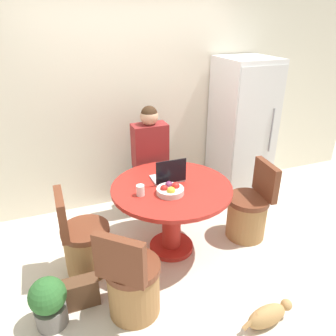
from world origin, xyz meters
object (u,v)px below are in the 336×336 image
chair_right_side (249,213)px  cat (268,315)px  refrigerator (241,131)px  chair_near_left_corner (132,285)px  dining_table (172,203)px  chair_left_side (85,245)px  person_seated (149,156)px  fruit_bowl (170,190)px  potted_plant (49,302)px  laptop (169,176)px  handbag (81,292)px

chair_right_side → cat: size_ratio=1.81×
refrigerator → chair_near_left_corner: size_ratio=2.08×
dining_table → chair_left_side: 0.92m
person_seated → cat: bearing=99.9°
chair_near_left_corner → fruit_bowl: (0.53, 0.52, 0.50)m
cat → potted_plant: size_ratio=1.08×
dining_table → chair_left_side: (-0.88, -0.00, -0.26)m
chair_right_side → laptop: 1.03m
chair_left_side → cat: chair_left_side is taller
person_seated → fruit_bowl: 0.95m
dining_table → cat: (0.38, -1.16, -0.46)m
chair_right_side → fruit_bowl: (-0.95, -0.05, 0.50)m
refrigerator → chair_left_side: refrigerator is taller
refrigerator → laptop: refrigerator is taller
person_seated → potted_plant: size_ratio=3.06×
chair_near_left_corner → fruit_bowl: size_ratio=3.38×
fruit_bowl → cat: (0.44, -1.03, -0.70)m
laptop → dining_table: bearing=84.4°
refrigerator → handbag: 2.70m
chair_left_side → potted_plant: chair_left_side is taller
chair_left_side → fruit_bowl: (0.82, -0.13, 0.50)m
refrigerator → cat: (-0.91, -1.97, -0.81)m
dining_table → laptop: bearing=84.4°
refrigerator → dining_table: 1.56m
dining_table → fruit_bowl: size_ratio=4.60×
chair_right_side → cat: bearing=-19.8°
refrigerator → dining_table: (-1.29, -0.81, -0.35)m
laptop → potted_plant: bearing=27.2°
refrigerator → fruit_bowl: 1.65m
laptop → refrigerator: bearing=-151.4°
dining_table → person_seated: bearing=87.8°
dining_table → potted_plant: (-1.24, -0.53, -0.32)m
fruit_bowl → handbag: fruit_bowl is taller
chair_left_side → laptop: bearing=-82.7°
person_seated → refrigerator: bearing=179.8°
chair_left_side → handbag: size_ratio=2.90×
handbag → fruit_bowl: bearing=17.2°
fruit_bowl → cat: size_ratio=0.54×
chair_near_left_corner → fruit_bowl: bearing=-93.1°
chair_right_side → handbag: chair_right_side is taller
refrigerator → laptop: 1.46m
dining_table → cat: 1.30m
dining_table → potted_plant: 1.39m
chair_near_left_corner → chair_right_side: size_ratio=1.00×
chair_left_side → fruit_bowl: size_ratio=3.38×
chair_near_left_corner → handbag: bearing=11.6°
laptop → handbag: laptop is taller
potted_plant → laptop: bearing=27.2°
chair_right_side → potted_plant: 2.17m
chair_right_side → handbag: (-1.87, -0.34, -0.16)m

